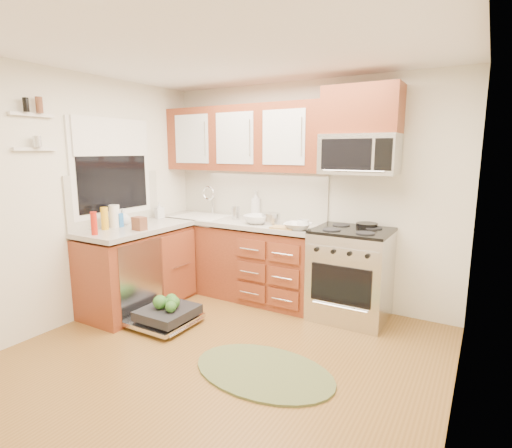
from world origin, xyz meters
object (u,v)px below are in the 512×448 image
Objects in this scene: cutting_board at (283,228)px; cup at (303,225)px; rug at (264,372)px; paper_towel_roll at (114,216)px; upper_cabinets at (243,139)px; dishwasher at (165,316)px; skillet at (367,225)px; bowl_a at (298,226)px; bowl_b at (257,219)px; range at (351,274)px; stock_pot at (271,219)px; sink at (201,226)px; microwave at (359,154)px.

cup reaches higher than cutting_board.
rug is 4.87× the size of paper_towel_roll.
upper_cabinets is 2.19m from dishwasher.
skillet is (1.50, 0.05, -0.90)m from upper_cabinets.
bowl_a is 0.55m from bowl_b.
upper_cabinets is 6.71× the size of bowl_b.
cutting_board is at bearing -162.91° from range.
bowl_a is at bearing -18.82° from stock_pot.
sink is 2.41× the size of cutting_board.
bowl_b reaches higher than sink.
sink is 2.03× the size of bowl_b.
cutting_board is (-0.43, 1.19, 0.92)m from rug.
paper_towel_roll is at bearing -108.50° from sink.
range is at bearing 17.09° from cutting_board.
paper_towel_roll is 1.87× the size of cup.
range is at bearing 5.15° from bowl_b.
sink is at bearing 71.50° from paper_towel_roll.
upper_cabinets is 8.49× the size of paper_towel_roll.
bowl_b reaches higher than dishwasher.
dishwasher is 1.53m from stock_pot.
upper_cabinets reaches higher than range.
microwave is at bearing -142.88° from skillet.
upper_cabinets is 2.70× the size of microwave.
paper_towel_roll is at bearing 170.48° from rug.
skillet is at bearing 27.28° from cutting_board.
upper_cabinets is at bearing 159.62° from bowl_a.
range is at bearing 2.98° from stock_pot.
microwave is at bearing 39.07° from dishwasher.
stock_pot is at bearing 116.26° from rug.
skillet is 0.86× the size of cutting_board.
stock_pot is at bearing 166.74° from cup.
paper_towel_roll is at bearing -152.72° from microwave.
microwave is at bearing 11.43° from bowl_b.
rug is at bearing -39.57° from sink.
bowl_b is (-0.39, 0.11, 0.04)m from cutting_board.
cup is at bearing 16.21° from cutting_board.
skillet is at bearing 5.65° from sink.
bowl_a is (-0.28, 1.22, 0.95)m from rug.
upper_cabinets is 1.32m from cup.
bowl_b is (0.33, -0.24, -0.90)m from upper_cabinets.
upper_cabinets is 1.70m from paper_towel_roll.
range is 3.69× the size of cutting_board.
cutting_board is at bearing 27.91° from paper_towel_roll.
upper_cabinets reaches higher than microwave.
rug is 3.85× the size of bowl_b.
cutting_board is 0.93× the size of bowl_a.
microwave is 2.13m from sink.
sink is 1.42m from bowl_a.
bowl_a is (0.88, -0.32, -0.92)m from upper_cabinets.
dishwasher is at bearing -140.93° from microwave.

